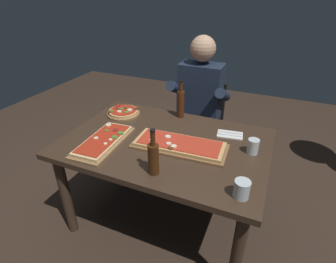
{
  "coord_description": "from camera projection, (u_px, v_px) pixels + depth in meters",
  "views": [
    {
      "loc": [
        0.64,
        -1.44,
        1.7
      ],
      "look_at": [
        0.0,
        0.05,
        0.79
      ],
      "focal_mm": 28.25,
      "sensor_mm": 36.0,
      "label": 1
    }
  ],
  "objects": [
    {
      "name": "pizza_rectangular_left",
      "position": [
        104.0,
        141.0,
        1.8
      ],
      "size": [
        0.26,
        0.51,
        0.05
      ],
      "color": "olive",
      "rests_on": "dining_table"
    },
    {
      "name": "pizza_round_far",
      "position": [
        123.0,
        112.0,
        2.21
      ],
      "size": [
        0.27,
        0.27,
        0.05
      ],
      "color": "olive",
      "rests_on": "dining_table"
    },
    {
      "name": "pizza_rectangular_front",
      "position": [
        179.0,
        145.0,
        1.76
      ],
      "size": [
        0.64,
        0.29,
        0.05
      ],
      "color": "brown",
      "rests_on": "dining_table"
    },
    {
      "name": "tumbler_far_side",
      "position": [
        242.0,
        190.0,
        1.34
      ],
      "size": [
        0.08,
        0.08,
        0.1
      ],
      "color": "silver",
      "rests_on": "dining_table"
    },
    {
      "name": "diner_chair",
      "position": [
        200.0,
        122.0,
        2.65
      ],
      "size": [
        0.44,
        0.44,
        0.87
      ],
      "color": "black",
      "rests_on": "ground_plane"
    },
    {
      "name": "ground_plane",
      "position": [
        166.0,
        217.0,
        2.2
      ],
      "size": [
        6.4,
        6.4,
        0.0
      ],
      "primitive_type": "plane",
      "color": "#38281E"
    },
    {
      "name": "seated_diner",
      "position": [
        198.0,
        103.0,
        2.43
      ],
      "size": [
        0.53,
        0.41,
        1.33
      ],
      "color": "#23232D",
      "rests_on": "ground_plane"
    },
    {
      "name": "napkin_cutlery_set",
      "position": [
        230.0,
        135.0,
        1.91
      ],
      "size": [
        0.19,
        0.13,
        0.01
      ],
      "color": "white",
      "rests_on": "dining_table"
    },
    {
      "name": "oil_bottle_amber",
      "position": [
        153.0,
        157.0,
        1.48
      ],
      "size": [
        0.06,
        0.06,
        0.29
      ],
      "color": "#47230F",
      "rests_on": "dining_table"
    },
    {
      "name": "wine_bottle_dark",
      "position": [
        181.0,
        103.0,
        2.12
      ],
      "size": [
        0.06,
        0.06,
        0.31
      ],
      "color": "#47230F",
      "rests_on": "dining_table"
    },
    {
      "name": "tumbler_near_camera",
      "position": [
        253.0,
        146.0,
        1.69
      ],
      "size": [
        0.07,
        0.07,
        0.1
      ],
      "color": "silver",
      "rests_on": "dining_table"
    },
    {
      "name": "dining_table",
      "position": [
        165.0,
        152.0,
        1.89
      ],
      "size": [
        1.4,
        0.96,
        0.74
      ],
      "color": "#3D2B1E",
      "rests_on": "ground_plane"
    }
  ]
}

